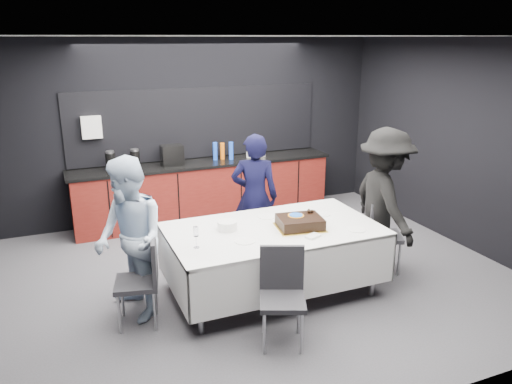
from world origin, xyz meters
TOP-DOWN VIEW (x-y plane):
  - ground at (0.00, 0.00)m, footprint 6.00×6.00m
  - room_shell at (0.00, 0.00)m, footprint 6.04×5.04m
  - kitchenette at (-0.02, 2.22)m, footprint 4.10×0.64m
  - party_table at (0.00, -0.40)m, footprint 2.32×1.32m
  - cake_assembly at (0.27, -0.51)m, footprint 0.57×0.49m
  - plate_stack at (-0.49, -0.26)m, footprint 0.21×0.21m
  - loose_plate_near at (-0.43, -0.63)m, footprint 0.22×0.22m
  - loose_plate_right_a at (0.72, -0.22)m, footprint 0.21×0.21m
  - loose_plate_right_b at (0.81, -0.80)m, footprint 0.20×0.20m
  - loose_plate_far at (0.08, -0.04)m, footprint 0.22×0.22m
  - fork_pile at (0.27, -0.81)m, footprint 0.18×0.15m
  - champagne_flute at (-0.94, -0.60)m, footprint 0.06×0.06m
  - chair_left at (-1.45, -0.50)m, footprint 0.50×0.50m
  - chair_right at (1.42, -0.37)m, footprint 0.56×0.56m
  - chair_near at (-0.31, -1.28)m, footprint 0.55×0.55m
  - person_center at (0.17, 0.57)m, footprint 0.71×0.61m
  - person_left at (-1.54, -0.30)m, footprint 0.80×0.94m
  - person_right at (1.43, -0.44)m, footprint 0.83×1.24m

SIDE VIEW (x-z plane):
  - ground at x=0.00m, z-range 0.00..0.00m
  - chair_left at x=-1.45m, z-range 0.07..1.00m
  - chair_right at x=1.42m, z-range 0.07..1.00m
  - chair_near at x=-0.31m, z-range 0.07..1.00m
  - kitchenette at x=-0.02m, z-range -0.48..1.57m
  - party_table at x=0.00m, z-range 0.25..1.03m
  - loose_plate_near at x=-0.43m, z-range 0.78..0.79m
  - loose_plate_right_a at x=0.72m, z-range 0.78..0.79m
  - loose_plate_right_b at x=0.81m, z-range 0.78..0.79m
  - loose_plate_far at x=0.08m, z-range 0.78..0.79m
  - fork_pile at x=0.27m, z-range 0.78..0.80m
  - person_center at x=0.17m, z-range 0.00..1.65m
  - plate_stack at x=-0.49m, z-range 0.78..0.88m
  - cake_assembly at x=0.27m, z-range 0.76..0.93m
  - person_left at x=-1.54m, z-range 0.00..1.69m
  - person_right at x=1.43m, z-range 0.00..1.80m
  - champagne_flute at x=-0.94m, z-range 0.83..1.05m
  - room_shell at x=0.00m, z-range 0.45..3.27m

